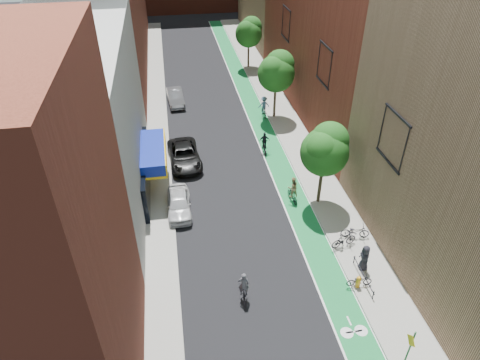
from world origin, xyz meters
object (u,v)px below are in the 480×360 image
parked_car_black (184,155)px  parked_car_silver (175,97)px  cyclist_lane_mid (265,145)px  pedestrian (365,258)px  parked_car_white (179,203)px  cyclist_lead (244,291)px  fire_hydrant (358,281)px  cyclist_lane_near (293,191)px  cyclist_lane_far (264,108)px

parked_car_black → parked_car_silver: (-0.18, 11.83, -0.02)m
cyclist_lane_mid → pedestrian: bearing=108.0°
parked_car_white → cyclist_lead: cyclist_lead is taller
parked_car_silver → cyclist_lead: cyclist_lead is taller
fire_hydrant → parked_car_black: bearing=120.7°
parked_car_black → cyclist_lane_mid: 7.01m
parked_car_silver → cyclist_lane_near: (7.73, -18.35, 0.14)m
cyclist_lane_mid → pedestrian: size_ratio=1.07×
cyclist_lead → parked_car_white: bearing=-62.9°
cyclist_lead → pedestrian: bearing=-165.9°
parked_car_silver → pedestrian: 27.73m
cyclist_lead → fire_hydrant: cyclist_lead is taller
cyclist_lane_near → pedestrian: (2.42, -7.46, 0.17)m
parked_car_black → pedestrian: 17.16m
parked_car_silver → cyclist_lead: (2.56, -26.78, -0.04)m
parked_car_silver → parked_car_white: bearing=-96.2°
parked_car_black → cyclist_lane_mid: bearing=0.4°
parked_car_white → parked_car_black: 6.41m
parked_car_silver → pedestrian: pedestrian is taller
parked_car_silver → pedestrian: bearing=-72.8°
cyclist_lead → cyclist_lane_far: size_ratio=0.97×
cyclist_lane_near → pedestrian: size_ratio=1.13×
cyclist_lane_far → fire_hydrant: cyclist_lane_far is taller
cyclist_lead → fire_hydrant: size_ratio=2.50×
parked_car_black → cyclist_lead: (2.37, -14.95, -0.06)m
parked_car_white → pedestrian: pedestrian is taller
parked_car_white → cyclist_lane_mid: cyclist_lane_mid is taller
parked_car_black → parked_car_silver: parked_car_black is taller
cyclist_lane_far → fire_hydrant: bearing=89.3°
parked_car_white → parked_car_silver: parked_car_silver is taller
parked_car_white → cyclist_lane_near: 8.36m
cyclist_lane_near → pedestrian: 7.84m
parked_car_black → fire_hydrant: bearing=-63.2°
cyclist_lead → fire_hydrant: 6.73m
parked_car_white → cyclist_lane_near: bearing=-0.5°
pedestrian → cyclist_lane_far: bearing=-175.4°
parked_car_black → cyclist_lane_mid: cyclist_lane_mid is taller
cyclist_lane_near → parked_car_white: bearing=-11.0°
parked_car_black → fire_hydrant: size_ratio=6.61×
parked_car_silver → fire_hydrant: parked_car_silver is taller
cyclist_lead → fire_hydrant: bearing=-176.2°
cyclist_lane_near → cyclist_lane_mid: size_ratio=1.05×
cyclist_lane_near → cyclist_lane_mid: cyclist_lane_near is taller
cyclist_lane_mid → parked_car_silver: bearing=-51.2°
parked_car_silver → cyclist_lane_mid: size_ratio=2.32×
parked_car_white → parked_car_silver: size_ratio=0.95×
parked_car_silver → cyclist_lane_near: cyclist_lane_near is taller
cyclist_lane_mid → cyclist_lane_far: 6.98m
parked_car_silver → cyclist_lead: size_ratio=2.18×
cyclist_lane_mid → pedestrian: pedestrian is taller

